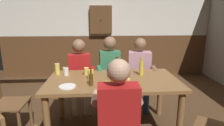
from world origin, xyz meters
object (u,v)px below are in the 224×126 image
object	(u,v)px
person_1	(110,70)
bottle_0	(117,68)
person_0	(80,71)
bottle_2	(113,73)
bottle_1	(141,68)
person_3	(118,111)
wall_dart_cabinet	(101,20)
pint_glass_1	(86,71)
pint_glass_4	(66,72)
plate_0	(67,86)
chair_empty_near_left	(3,102)
dining_table	(113,86)
pint_glass_2	(57,69)
bottle_3	(91,79)
table_candle	(64,70)
pint_glass_6	(91,75)
person_2	(140,70)
pint_glass_5	(114,81)
pint_glass_0	(106,86)
pint_glass_3	(127,84)

from	to	relation	value
person_1	bottle_0	world-z (taller)	person_1
person_0	bottle_2	world-z (taller)	person_0
bottle_1	person_3	bearing A→B (deg)	-116.40
wall_dart_cabinet	person_3	bearing A→B (deg)	-87.61
pint_glass_1	pint_glass_4	bearing A→B (deg)	178.38
person_1	bottle_2	xyz separation A→B (m)	(-0.01, -0.71, 0.17)
plate_0	bottle_1	bearing A→B (deg)	22.73
person_0	person_3	size ratio (longest dim) A/B	1.00
bottle_2	pint_glass_1	bearing A→B (deg)	148.57
chair_empty_near_left	bottle_0	bearing A→B (deg)	94.58
bottle_0	pint_glass_1	bearing A→B (deg)	169.48
dining_table	pint_glass_2	world-z (taller)	pint_glass_2
person_0	bottle_3	bearing A→B (deg)	98.64
table_candle	pint_glass_1	world-z (taller)	pint_glass_1
pint_glass_6	person_0	bearing A→B (deg)	107.71
person_0	pint_glass_2	bearing A→B (deg)	52.15
dining_table	pint_glass_1	xyz separation A→B (m)	(-0.37, 0.21, 0.16)
person_2	person_3	distance (m)	1.50
plate_0	pint_glass_6	size ratio (longest dim) A/B	1.52
person_1	person_2	xyz separation A→B (m)	(0.51, 0.02, -0.01)
person_3	pint_glass_5	xyz separation A→B (m)	(-0.01, 0.44, 0.16)
person_2	pint_glass_2	xyz separation A→B (m)	(-1.31, -0.44, 0.17)
dining_table	pint_glass_0	world-z (taller)	pint_glass_0
person_1	pint_glass_3	bearing A→B (deg)	92.85
dining_table	wall_dart_cabinet	world-z (taller)	wall_dart_cabinet
person_1	pint_glass_1	world-z (taller)	person_1
chair_empty_near_left	table_candle	xyz separation A→B (m)	(0.77, 0.36, 0.34)
bottle_0	pint_glass_5	bearing A→B (deg)	-101.73
person_2	pint_glass_0	bearing A→B (deg)	69.16
person_2	pint_glass_0	xyz separation A→B (m)	(-0.62, -1.12, 0.14)
person_0	table_candle	bearing A→B (deg)	54.22
bottle_2	pint_glass_2	world-z (taller)	bottle_2
chair_empty_near_left	pint_glass_0	xyz separation A→B (m)	(1.38, -0.42, 0.35)
chair_empty_near_left	bottle_0	world-z (taller)	bottle_0
dining_table	person_1	world-z (taller)	person_1
person_3	person_1	bearing A→B (deg)	90.22
pint_glass_5	dining_table	bearing A→B (deg)	88.50
bottle_1	pint_glass_6	bearing A→B (deg)	-168.53
dining_table	pint_glass_3	xyz separation A→B (m)	(0.14, -0.38, 0.17)
person_1	pint_glass_6	distance (m)	0.76
chair_empty_near_left	pint_glass_3	bearing A→B (deg)	76.91
table_candle	pint_glass_5	bearing A→B (deg)	-41.36
chair_empty_near_left	person_3	bearing A→B (deg)	65.01
pint_glass_0	pint_glass_2	xyz separation A→B (m)	(-0.69, 0.68, 0.03)
person_1	table_candle	world-z (taller)	person_1
bottle_0	pint_glass_1	world-z (taller)	bottle_0
dining_table	pint_glass_2	xyz separation A→B (m)	(-0.79, 0.27, 0.18)
bottle_2	pint_glass_0	world-z (taller)	bottle_2
person_2	pint_glass_4	world-z (taller)	person_2
person_2	pint_glass_6	size ratio (longest dim) A/B	9.32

